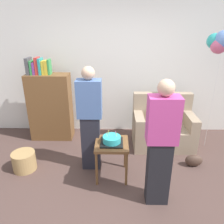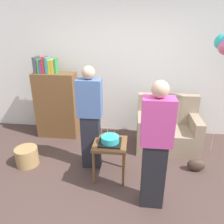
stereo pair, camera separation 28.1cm
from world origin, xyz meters
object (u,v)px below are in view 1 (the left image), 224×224
(balloon_bunch, at_px, (220,42))
(bookshelf, at_px, (50,105))
(birthday_cake, at_px, (112,140))
(person_blowing_candles, at_px, (90,119))
(person_holding_cake, at_px, (161,145))
(handbag, at_px, (194,160))
(side_table, at_px, (112,148))
(couch, at_px, (163,128))
(wicker_basket, at_px, (24,161))

(balloon_bunch, bearing_deg, bookshelf, 173.53)
(birthday_cake, xyz_separation_m, person_blowing_candles, (-0.33, 0.23, 0.21))
(birthday_cake, distance_m, balloon_bunch, 2.30)
(person_holding_cake, relative_size, handbag, 5.82)
(person_blowing_candles, relative_size, handbag, 5.82)
(side_table, xyz_separation_m, handbag, (1.33, 0.26, -0.39))
(side_table, bearing_deg, couch, 45.82)
(couch, bearing_deg, side_table, -134.18)
(couch, bearing_deg, bookshelf, 173.76)
(person_blowing_candles, bearing_deg, side_table, -35.74)
(handbag, bearing_deg, birthday_cake, -168.85)
(person_blowing_candles, bearing_deg, balloon_bunch, 17.33)
(person_holding_cake, bearing_deg, balloon_bunch, -120.58)
(bookshelf, bearing_deg, balloon_bunch, -6.47)
(person_holding_cake, distance_m, handbag, 1.29)
(couch, distance_m, bookshelf, 2.21)
(person_holding_cake, bearing_deg, birthday_cake, -31.33)
(person_holding_cake, bearing_deg, wicker_basket, -9.09)
(bookshelf, height_order, handbag, bookshelf)
(handbag, xyz_separation_m, balloon_bunch, (0.36, 0.62, 1.80))
(couch, distance_m, person_blowing_candles, 1.55)
(side_table, relative_size, balloon_bunch, 0.27)
(birthday_cake, height_order, wicker_basket, birthday_cake)
(person_holding_cake, bearing_deg, side_table, -31.33)
(side_table, height_order, person_blowing_candles, person_blowing_candles)
(birthday_cake, height_order, person_holding_cake, person_holding_cake)
(couch, relative_size, person_holding_cake, 0.67)
(bookshelf, relative_size, birthday_cake, 5.02)
(person_blowing_candles, relative_size, person_holding_cake, 1.00)
(side_table, bearing_deg, wicker_basket, 174.61)
(bookshelf, xyz_separation_m, person_holding_cake, (1.81, -1.70, 0.14))
(wicker_basket, relative_size, handbag, 1.29)
(bookshelf, relative_size, balloon_bunch, 0.77)
(person_holding_cake, height_order, balloon_bunch, balloon_bunch)
(bookshelf, bearing_deg, person_holding_cake, -43.13)
(person_blowing_candles, distance_m, handbag, 1.82)
(side_table, distance_m, person_holding_cake, 0.84)
(wicker_basket, xyz_separation_m, balloon_bunch, (3.08, 0.75, 1.75))
(person_blowing_candles, distance_m, balloon_bunch, 2.38)
(couch, distance_m, birthday_cake, 1.39)
(couch, relative_size, side_table, 1.93)
(wicker_basket, height_order, balloon_bunch, balloon_bunch)
(wicker_basket, bearing_deg, couch, 19.82)
(bookshelf, bearing_deg, couch, -6.24)
(birthday_cake, bearing_deg, person_holding_cake, -39.62)
(wicker_basket, bearing_deg, side_table, -5.39)
(bookshelf, distance_m, birthday_cake, 1.72)
(bookshelf, xyz_separation_m, handbag, (2.56, -0.95, -0.59))
(person_holding_cake, distance_m, balloon_bunch, 2.05)
(bookshelf, distance_m, balloon_bunch, 3.17)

